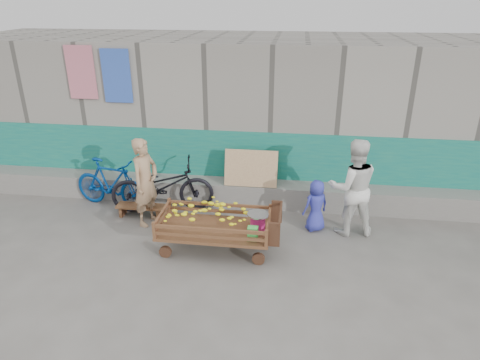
# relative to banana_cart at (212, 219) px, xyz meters

# --- Properties ---
(ground) EXTENTS (80.00, 80.00, 0.00)m
(ground) POSITION_rel_banana_cart_xyz_m (0.13, -0.61, -0.56)
(ground) COLOR #5B5752
(ground) RESTS_ON ground
(building_wall) EXTENTS (12.00, 3.50, 3.00)m
(building_wall) POSITION_rel_banana_cart_xyz_m (0.13, 3.44, 0.91)
(building_wall) COLOR gray
(building_wall) RESTS_ON ground
(banana_cart) EXTENTS (1.93, 0.88, 0.82)m
(banana_cart) POSITION_rel_banana_cart_xyz_m (0.00, 0.00, 0.00)
(banana_cart) COLOR brown
(banana_cart) RESTS_ON ground
(bench) EXTENTS (0.89, 0.27, 0.22)m
(bench) POSITION_rel_banana_cart_xyz_m (-1.55, 0.94, -0.40)
(bench) COLOR brown
(bench) RESTS_ON ground
(vendor_man) EXTENTS (0.55, 0.68, 1.60)m
(vendor_man) POSITION_rel_banana_cart_xyz_m (-1.33, 0.73, 0.24)
(vendor_man) COLOR tan
(vendor_man) RESTS_ON ground
(woman) EXTENTS (0.91, 0.76, 1.70)m
(woman) POSITION_rel_banana_cart_xyz_m (2.23, 0.87, 0.29)
(woman) COLOR white
(woman) RESTS_ON ground
(child) EXTENTS (0.54, 0.48, 0.93)m
(child) POSITION_rel_banana_cart_xyz_m (1.65, 0.87, -0.09)
(child) COLOR #3339AD
(child) RESTS_ON ground
(bicycle_dark) EXTENTS (2.02, 1.07, 1.01)m
(bicycle_dark) POSITION_rel_banana_cart_xyz_m (-1.20, 1.24, -0.05)
(bicycle_dark) COLOR black
(bicycle_dark) RESTS_ON ground
(bicycle_blue) EXTENTS (1.70, 0.83, 0.98)m
(bicycle_blue) POSITION_rel_banana_cart_xyz_m (-2.21, 1.24, -0.07)
(bicycle_blue) COLOR navy
(bicycle_blue) RESTS_ON ground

